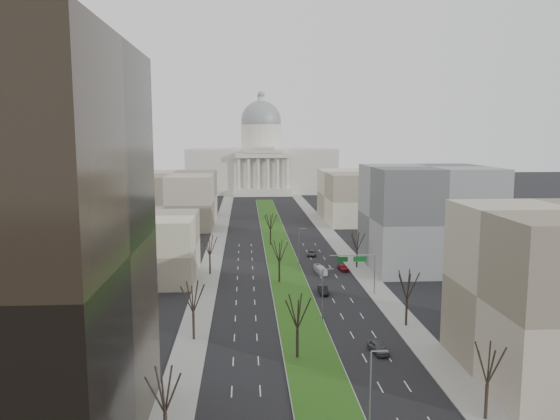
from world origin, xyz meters
name	(u,v)px	position (x,y,z in m)	size (l,w,h in m)	color
ground	(277,245)	(0.00, 120.00, 0.00)	(600.00, 600.00, 0.00)	black
median	(278,246)	(0.00, 118.99, 0.10)	(8.00, 222.03, 0.20)	#999993
sidewalk_left	(211,267)	(-17.50, 95.00, 0.07)	(5.00, 330.00, 0.15)	gray
sidewalk_right	(355,264)	(17.50, 95.00, 0.07)	(5.00, 330.00, 0.15)	gray
capitol	(261,162)	(0.00, 269.59, 16.31)	(80.00, 46.00, 55.00)	beige
building_beige_left	(136,248)	(-33.00, 85.00, 7.00)	(26.00, 22.00, 14.00)	gray
building_grey_right	(428,217)	(34.00, 92.00, 12.00)	(28.00, 26.00, 24.00)	#5B5D5F
building_far_left	(172,199)	(-35.00, 160.00, 9.00)	(30.00, 40.00, 18.00)	gray
building_far_right	(365,196)	(35.00, 165.00, 9.00)	(30.00, 40.00, 18.00)	gray
tree_left_near	(164,389)	(-17.20, 18.00, 6.61)	(5.10, 5.10, 9.18)	black
tree_left_mid	(193,296)	(-17.20, 48.00, 7.00)	(5.40, 5.40, 9.72)	black
tree_left_far	(210,245)	(-17.20, 88.00, 6.84)	(5.28, 5.28, 9.50)	black
tree_right_near	(488,362)	(17.20, 22.00, 6.69)	(5.16, 5.16, 9.29)	black
tree_right_mid	(407,284)	(17.20, 52.00, 7.16)	(5.52, 5.52, 9.94)	black
tree_right_far	(357,241)	(17.20, 92.00, 6.53)	(5.04, 5.04, 9.07)	black
tree_median_a	(297,311)	(-2.00, 40.00, 7.00)	(5.40, 5.40, 9.72)	black
tree_median_b	(279,251)	(-2.00, 80.00, 7.00)	(5.40, 5.40, 9.72)	black
tree_median_c	(270,221)	(-2.00, 120.00, 7.00)	(5.40, 5.40, 9.72)	black
streetlamp_median_a	(371,391)	(3.76, 20.00, 4.81)	(1.90, 0.20, 9.16)	gray
streetlamp_median_b	(323,294)	(3.76, 55.00, 4.81)	(1.90, 0.20, 9.16)	gray
streetlamp_median_c	(299,246)	(3.76, 95.00, 4.81)	(1.90, 0.20, 9.16)	gray
mast_arm_signs	(361,265)	(13.49, 70.03, 6.11)	(9.12, 0.24, 8.09)	gray
car_grey_near	(378,347)	(9.91, 41.26, 0.82)	(1.94, 4.83, 1.65)	#4A4D51
car_black	(323,290)	(6.14, 71.15, 0.80)	(1.68, 4.83, 1.59)	black
car_red	(343,268)	(13.50, 89.53, 0.65)	(1.83, 4.49, 1.30)	maroon
car_grey_far	(312,253)	(8.11, 105.75, 0.68)	(2.26, 4.89, 1.36)	#44454B
box_van	(320,270)	(7.82, 87.02, 0.89)	(1.50, 6.41, 1.79)	white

